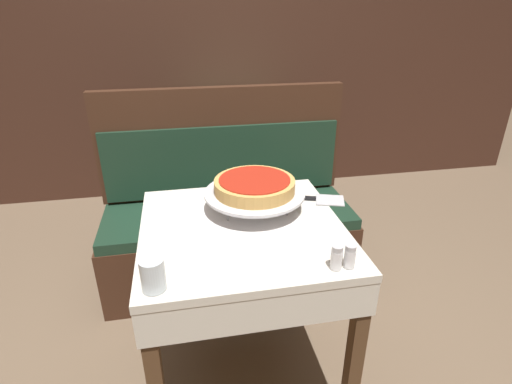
{
  "coord_description": "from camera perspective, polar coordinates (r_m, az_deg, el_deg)",
  "views": [
    {
      "loc": [
        -0.19,
        -1.28,
        1.53
      ],
      "look_at": [
        0.07,
        0.09,
        0.87
      ],
      "focal_mm": 28.0,
      "sensor_mm": 36.0,
      "label": 1
    }
  ],
  "objects": [
    {
      "name": "pepper_shaker",
      "position": [
        1.3,
        13.26,
        -8.92
      ],
      "size": [
        0.04,
        0.04,
        0.08
      ],
      "color": "silver",
      "rests_on": "dining_table_front"
    },
    {
      "name": "condiment_caddy",
      "position": [
        3.01,
        -4.27,
        11.66
      ],
      "size": [
        0.12,
        0.12,
        0.15
      ],
      "color": "black",
      "rests_on": "dining_table_rear"
    },
    {
      "name": "booth_bench",
      "position": [
        2.38,
        -3.94,
        -5.19
      ],
      "size": [
        1.42,
        0.52,
        1.11
      ],
      "color": "#3D2316",
      "rests_on": "ground_plane"
    },
    {
      "name": "dining_table_rear",
      "position": [
        3.03,
        -2.7,
        8.67
      ],
      "size": [
        0.72,
        0.72,
        0.78
      ],
      "color": "#1E6B33",
      "rests_on": "ground_plane"
    },
    {
      "name": "ground_plane",
      "position": [
        2.0,
        -1.61,
        -24.36
      ],
      "size": [
        14.0,
        14.0,
        0.0
      ],
      "primitive_type": "plane",
      "color": "brown"
    },
    {
      "name": "water_glass_near",
      "position": [
        1.21,
        -14.54,
        -11.33
      ],
      "size": [
        0.07,
        0.07,
        0.1
      ],
      "color": "silver",
      "rests_on": "dining_table_front"
    },
    {
      "name": "deep_dish_pizza",
      "position": [
        1.57,
        -0.21,
        0.96
      ],
      "size": [
        0.32,
        0.32,
        0.05
      ],
      "color": "tan",
      "rests_on": "pizza_pan_stand"
    },
    {
      "name": "dining_table_front",
      "position": [
        1.56,
        -1.9,
        -8.22
      ],
      "size": [
        0.75,
        0.75,
        0.77
      ],
      "color": "beige",
      "rests_on": "ground_plane"
    },
    {
      "name": "salt_shaker",
      "position": [
        1.28,
        11.44,
        -9.14
      ],
      "size": [
        0.04,
        0.04,
        0.08
      ],
      "color": "silver",
      "rests_on": "dining_table_front"
    },
    {
      "name": "pizza_pan_stand",
      "position": [
        1.58,
        -0.21,
        -0.26
      ],
      "size": [
        0.4,
        0.4,
        0.08
      ],
      "color": "#ADADB2",
      "rests_on": "dining_table_front"
    },
    {
      "name": "back_wall_panel",
      "position": [
        3.38,
        -8.01,
        19.53
      ],
      "size": [
        6.0,
        0.04,
        2.4
      ],
      "primitive_type": "cube",
      "color": "#3D2319",
      "rests_on": "ground_plane"
    },
    {
      "name": "pizza_server",
      "position": [
        1.71,
        8.14,
        -0.97
      ],
      "size": [
        0.3,
        0.15,
        0.01
      ],
      "color": "#BCBCC1",
      "rests_on": "dining_table_front"
    }
  ]
}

